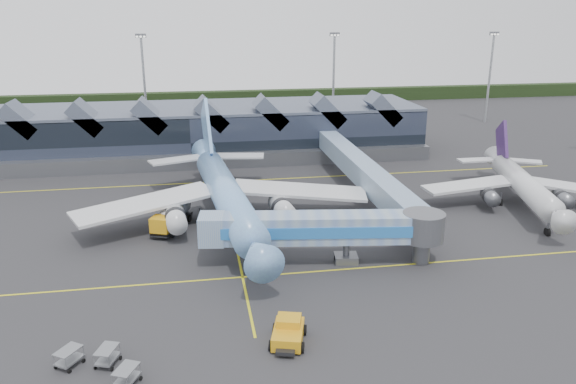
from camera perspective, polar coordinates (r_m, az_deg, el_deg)
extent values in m
plane|color=#242426|center=(68.61, -5.26, -5.66)|extent=(260.00, 260.00, 0.00)
cube|color=yellow|center=(61.38, -4.64, -8.61)|extent=(120.00, 0.25, 0.01)
cube|color=yellow|center=(94.89, -6.66, 1.06)|extent=(120.00, 0.25, 0.01)
cube|color=yellow|center=(77.86, -5.87, -2.74)|extent=(0.25, 60.00, 0.01)
cube|color=black|center=(174.66, -8.30, 9.41)|extent=(260.00, 4.00, 4.00)
cube|color=black|center=(113.09, -9.89, 6.01)|extent=(90.00, 20.00, 9.00)
cube|color=#4F586A|center=(112.23, -10.02, 8.36)|extent=(90.00, 20.00, 0.60)
cube|color=slate|center=(103.10, -9.76, 3.03)|extent=(90.00, 2.50, 2.60)
cube|color=#4F586A|center=(109.39, -25.46, 6.70)|extent=(6.43, 6.00, 6.43)
cube|color=#4F586A|center=(106.94, -19.76, 7.17)|extent=(6.43, 6.00, 6.43)
cube|color=#4F586A|center=(105.58, -13.83, 7.57)|extent=(6.43, 6.00, 6.43)
cube|color=#4F586A|center=(105.37, -7.81, 7.90)|extent=(6.43, 6.00, 6.43)
cube|color=#4F586A|center=(106.29, -1.82, 8.15)|extent=(6.43, 6.00, 6.43)
cube|color=#4F586A|center=(108.34, 4.01, 8.30)|extent=(6.43, 6.00, 6.43)
cube|color=#4F586A|center=(111.43, 9.58, 8.37)|extent=(6.43, 6.00, 6.43)
cylinder|color=gray|center=(136.15, -14.37, 10.49)|extent=(0.56, 0.56, 22.00)
cube|color=slate|center=(135.27, -14.74, 15.11)|extent=(2.40, 0.50, 0.90)
cylinder|color=gray|center=(140.03, 4.64, 11.18)|extent=(0.56, 0.56, 22.00)
cube|color=slate|center=(139.18, 4.76, 15.68)|extent=(2.40, 0.50, 0.90)
cylinder|color=gray|center=(153.06, 19.78, 10.78)|extent=(0.56, 0.56, 22.00)
cube|color=slate|center=(152.28, 20.23, 14.87)|extent=(2.40, 0.50, 0.90)
cylinder|color=#688FD3|center=(74.05, -6.26, -0.27)|extent=(7.22, 33.06, 4.05)
cone|color=#688FD3|center=(56.38, -3.06, -6.18)|extent=(4.58, 5.99, 4.05)
cube|color=black|center=(55.41, -2.91, -5.66)|extent=(1.56, 0.48, 0.48)
cone|color=#688FD3|center=(93.18, -8.28, 3.65)|extent=(4.76, 7.86, 4.05)
cube|color=silver|center=(74.80, -14.26, -1.12)|extent=(19.31, 12.95, 1.34)
cube|color=silver|center=(77.70, 1.15, 0.17)|extent=(19.29, 9.91, 1.34)
cylinder|color=silver|center=(71.73, -11.36, -2.59)|extent=(3.05, 5.84, 2.51)
cylinder|color=silver|center=(73.76, -0.61, -1.65)|extent=(3.05, 5.84, 2.51)
cube|color=#688FD3|center=(90.42, -8.25, 5.97)|extent=(1.49, 10.37, 11.16)
cube|color=silver|center=(91.38, -11.27, 3.21)|extent=(9.05, 5.92, 0.27)
cube|color=silver|center=(92.54, -5.10, 3.67)|extent=(8.83, 4.48, 0.27)
cylinder|color=slate|center=(61.06, -3.77, -7.52)|extent=(0.30, 0.30, 2.34)
cylinder|color=slate|center=(76.01, -8.91, -2.45)|extent=(0.30, 0.30, 2.34)
cylinder|color=slate|center=(76.97, -3.82, -2.00)|extent=(0.30, 0.30, 2.34)
cylinder|color=black|center=(61.38, -3.76, -8.15)|extent=(0.62, 1.54, 1.50)
cylinder|color=silver|center=(87.71, 22.84, 0.68)|extent=(8.67, 22.61, 3.22)
cone|color=silver|center=(75.93, 25.78, -2.27)|extent=(4.07, 4.53, 3.22)
cube|color=black|center=(75.30, 25.98, -1.91)|extent=(1.27, 0.63, 0.48)
cone|color=silver|center=(100.38, 20.52, 3.16)|extent=(4.39, 5.78, 3.22)
cube|color=silver|center=(86.74, 17.88, 0.67)|extent=(13.62, 5.04, 1.08)
cube|color=silver|center=(91.44, 27.08, 0.40)|extent=(13.55, 10.68, 1.08)
cylinder|color=slate|center=(85.16, 19.85, -0.42)|extent=(2.88, 4.23, 1.99)
cylinder|color=slate|center=(88.38, 26.13, -0.57)|extent=(2.88, 4.23, 1.99)
cube|color=#351A4E|center=(98.52, 20.91, 4.64)|extent=(2.25, 7.12, 7.84)
cube|color=silver|center=(98.53, 18.64, 3.09)|extent=(6.14, 2.28, 0.27)
cube|color=silver|center=(100.56, 22.65, 2.93)|extent=(6.47, 4.89, 0.27)
cylinder|color=slate|center=(79.01, 24.90, -3.36)|extent=(0.30, 0.30, 1.86)
cylinder|color=slate|center=(88.49, 20.78, -0.65)|extent=(0.30, 0.30, 1.86)
cylinder|color=slate|center=(90.20, 24.11, -0.72)|extent=(0.30, 0.30, 1.86)
cylinder|color=black|center=(79.21, 24.84, -3.76)|extent=(0.76, 1.27, 1.19)
cube|color=#6E89B7|center=(62.76, 3.09, -3.65)|extent=(21.75, 6.13, 3.12)
cube|color=blue|center=(61.22, 3.22, -4.22)|extent=(21.33, 3.06, 1.29)
cube|color=#6E89B7|center=(62.88, -7.74, -3.75)|extent=(3.24, 3.79, 3.23)
cylinder|color=slate|center=(63.94, 5.95, -5.39)|extent=(0.75, 0.75, 4.32)
cube|color=slate|center=(64.62, 5.90, -6.76)|extent=(2.85, 2.48, 0.97)
cylinder|color=black|center=(64.53, 4.95, -6.87)|extent=(0.56, 1.02, 0.97)
cylinder|color=black|center=(64.82, 6.85, -6.82)|extent=(0.56, 1.02, 0.97)
cylinder|color=slate|center=(64.85, 13.58, -3.42)|extent=(4.73, 4.73, 3.23)
cylinder|color=slate|center=(65.65, 13.44, -5.18)|extent=(1.94, 1.94, 4.32)
cube|color=black|center=(75.41, -11.68, -3.14)|extent=(5.35, 9.02, 0.49)
cube|color=orange|center=(72.23, -12.74, -3.30)|extent=(2.96, 2.84, 2.14)
cube|color=black|center=(71.40, -13.01, -3.16)|extent=(2.05, 0.91, 0.97)
cylinder|color=#B0B0B4|center=(75.96, -11.40, -1.91)|extent=(4.13, 6.08, 2.24)
sphere|color=#B0B0B4|center=(78.42, -10.62, -1.22)|extent=(2.14, 2.14, 2.14)
sphere|color=#B0B0B4|center=(73.53, -12.24, -2.64)|extent=(2.14, 2.14, 2.14)
cylinder|color=black|center=(73.50, -13.42, -4.04)|extent=(0.67, 1.03, 0.97)
cylinder|color=black|center=(72.55, -11.66, -4.21)|extent=(0.67, 1.03, 0.97)
cylinder|color=black|center=(76.38, -12.37, -3.11)|extent=(0.67, 1.03, 0.97)
cylinder|color=black|center=(75.46, -10.67, -3.26)|extent=(0.67, 1.03, 0.97)
cylinder|color=black|center=(78.46, -11.67, -2.49)|extent=(0.67, 1.03, 0.97)
cylinder|color=black|center=(77.57, -10.01, -2.63)|extent=(0.67, 1.03, 0.97)
cube|color=orange|center=(49.93, 0.02, -14.23)|extent=(3.53, 4.64, 1.14)
cube|color=orange|center=(50.06, 0.10, -12.99)|extent=(2.47, 2.31, 0.80)
cube|color=black|center=(48.27, -0.25, -15.89)|extent=(1.79, 1.31, 0.34)
cylinder|color=black|center=(49.10, -1.73, -15.33)|extent=(0.58, 0.97, 0.91)
cylinder|color=black|center=(48.87, 1.44, -15.50)|extent=(0.58, 0.97, 0.91)
cylinder|color=black|center=(51.39, -1.32, -13.66)|extent=(0.58, 0.97, 0.91)
cylinder|color=black|center=(51.17, 1.68, -13.82)|extent=(0.58, 0.97, 0.91)
cube|color=gray|center=(49.60, -17.86, -15.82)|extent=(1.97, 2.45, 0.14)
cube|color=gray|center=(49.11, -17.96, -14.93)|extent=(1.97, 2.45, 0.08)
cylinder|color=black|center=(50.06, -16.64, -15.84)|extent=(0.22, 0.37, 0.35)
cube|color=gray|center=(46.92, -16.04, -17.78)|extent=(2.12, 2.49, 0.14)
cube|color=gray|center=(46.40, -16.14, -16.86)|extent=(2.12, 2.49, 0.08)
cylinder|color=black|center=(47.33, -14.72, -17.84)|extent=(0.25, 0.36, 0.35)
cube|color=gray|center=(50.45, -21.33, -15.61)|extent=(2.30, 2.51, 0.14)
cube|color=gray|center=(49.96, -21.46, -14.73)|extent=(2.30, 2.51, 0.08)
cylinder|color=black|center=(50.63, -20.05, -15.80)|extent=(0.29, 0.35, 0.35)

